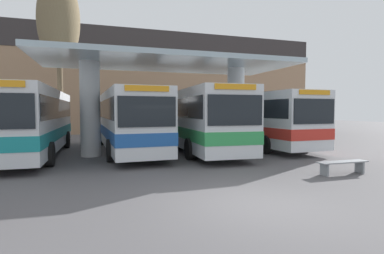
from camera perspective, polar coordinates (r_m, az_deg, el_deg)
name	(u,v)px	position (r m, az deg, el deg)	size (l,w,h in m)	color
ground_plane	(256,204)	(7.60, 12.00, -14.19)	(100.00, 100.00, 0.00)	#565456
townhouse_backdrop	(135,73)	(30.64, -10.88, 10.11)	(40.00, 0.58, 10.31)	#9E7A5B
station_canopy	(168,78)	(16.02, -4.55, 9.34)	(12.86, 5.86, 4.89)	silver
transit_bus_left_bay	(33,119)	(16.76, -27.97, 1.29)	(2.79, 10.95, 3.27)	silver
transit_bus_center_bay	(126,119)	(17.35, -12.49, 1.58)	(3.05, 12.12, 3.23)	silver
transit_bus_right_bay	(193,117)	(17.62, 0.25, 1.82)	(3.09, 12.47, 3.32)	silver
transit_bus_far_right_bay	(252,118)	(19.42, 11.44, 1.76)	(3.03, 11.03, 3.24)	silver
waiting_bench_near_pillar	(342,164)	(11.93, 26.73, -6.38)	(1.94, 0.44, 0.46)	gray
poplar_tree_behind_left	(59,21)	(22.41, -24.06, 17.94)	(2.65, 2.65, 11.09)	brown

